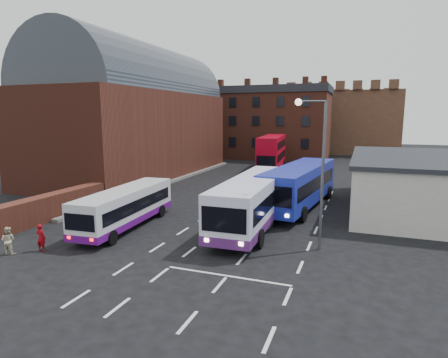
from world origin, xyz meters
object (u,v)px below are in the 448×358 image
(pedestrian_red, at_px, (41,238))
(pedestrian_beige, at_px, (8,240))
(bus_white_inbound, at_px, (253,198))
(bus_blue, at_px, (300,183))
(street_lamp, at_px, (318,161))
(bus_white_outbound, at_px, (126,205))
(bus_red_double, at_px, (272,152))

(pedestrian_red, xyz_separation_m, pedestrian_beige, (-1.29, -0.94, -0.01))
(bus_white_inbound, relative_size, bus_blue, 0.95)
(pedestrian_beige, bearing_deg, bus_blue, -146.56)
(bus_white_inbound, bearing_deg, street_lamp, 144.01)
(bus_white_inbound, distance_m, street_lamp, 6.10)
(bus_white_inbound, distance_m, pedestrian_beige, 14.42)
(bus_white_outbound, height_order, bus_white_inbound, bus_white_inbound)
(pedestrian_red, relative_size, pedestrian_beige, 1.01)
(bus_red_double, height_order, pedestrian_red, bus_red_double)
(bus_white_outbound, bearing_deg, pedestrian_beige, -119.06)
(bus_blue, bearing_deg, bus_white_inbound, 79.03)
(bus_white_inbound, bearing_deg, pedestrian_red, 39.95)
(bus_blue, height_order, street_lamp, street_lamp)
(bus_white_inbound, relative_size, street_lamp, 1.48)
(bus_white_inbound, bearing_deg, pedestrian_beige, 39.36)
(bus_blue, distance_m, street_lamp, 10.08)
(bus_blue, height_order, bus_red_double, bus_red_double)
(bus_white_outbound, distance_m, bus_blue, 13.63)
(bus_white_outbound, height_order, pedestrian_beige, bus_white_outbound)
(bus_blue, distance_m, pedestrian_red, 18.84)
(bus_blue, height_order, pedestrian_red, bus_blue)
(street_lamp, bearing_deg, bus_red_double, 107.54)
(bus_red_double, bearing_deg, pedestrian_beige, 74.87)
(bus_white_inbound, xyz_separation_m, street_lamp, (4.37, -3.01, 3.00))
(bus_white_inbound, relative_size, pedestrian_beige, 8.02)
(bus_red_double, xyz_separation_m, pedestrian_red, (-4.57, -35.12, -1.69))
(bus_white_inbound, xyz_separation_m, pedestrian_red, (-9.58, -8.45, -1.18))
(bus_blue, relative_size, pedestrian_beige, 8.40)
(bus_white_inbound, height_order, pedestrian_beige, bus_white_inbound)
(street_lamp, xyz_separation_m, pedestrian_beige, (-15.24, -6.38, -4.19))
(bus_white_outbound, distance_m, bus_red_double, 29.83)
(bus_white_outbound, xyz_separation_m, bus_white_inbound, (7.88, 3.00, 0.43))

